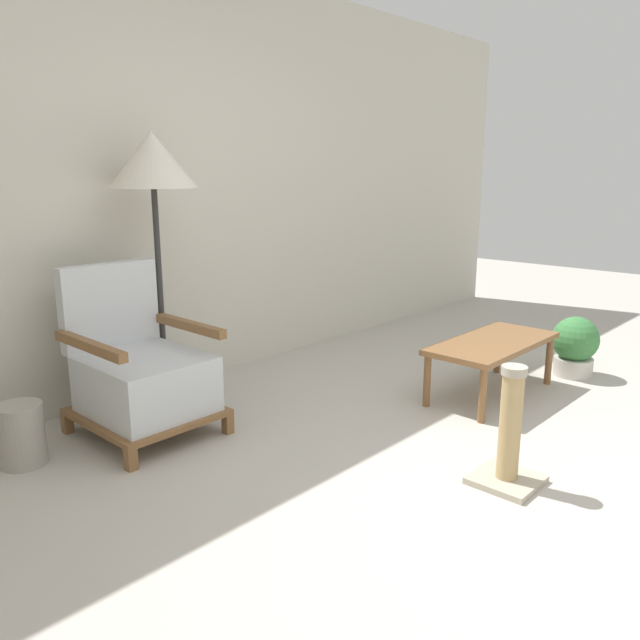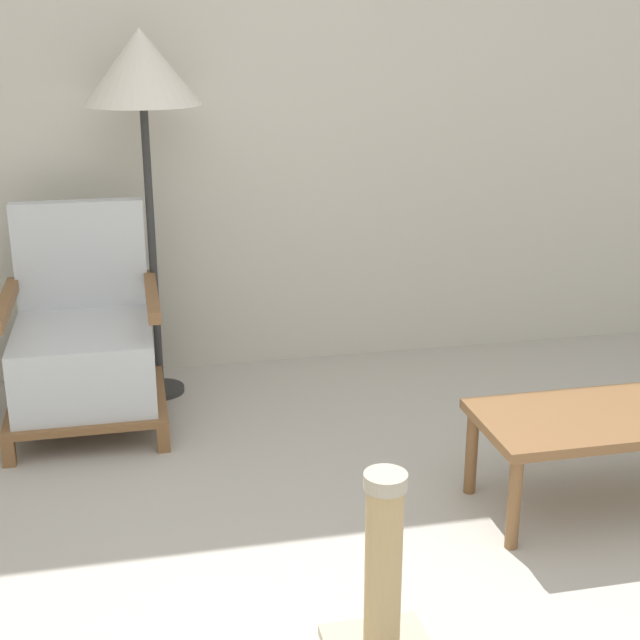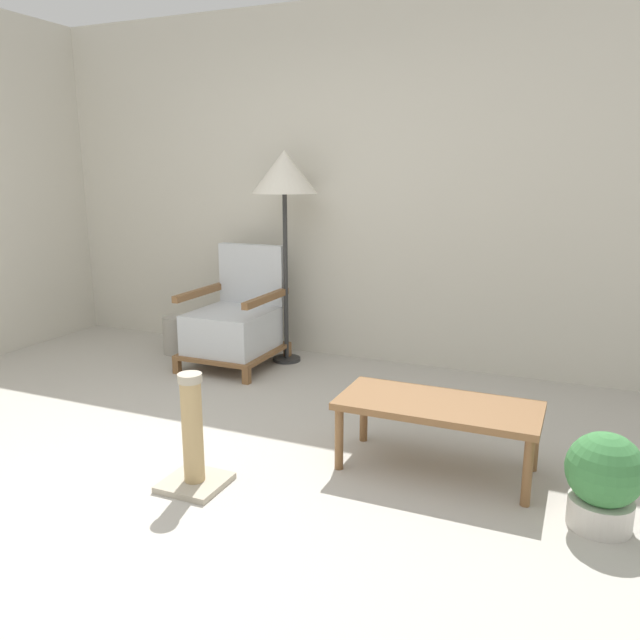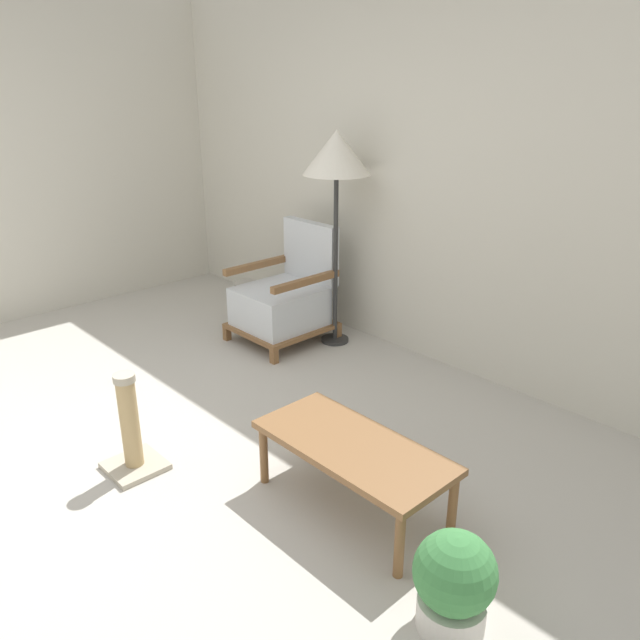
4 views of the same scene
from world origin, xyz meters
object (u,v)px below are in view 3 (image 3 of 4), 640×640
at_px(armchair, 235,323).
at_px(vase, 177,335).
at_px(coffee_table, 438,410).
at_px(floor_lamp, 284,177).
at_px(potted_plant, 604,479).
at_px(scratching_post, 193,445).

xyz_separation_m(armchair, vase, (-0.62, 0.09, -0.18)).
xyz_separation_m(armchair, coffee_table, (1.83, -1.12, -0.02)).
bearing_deg(coffee_table, floor_lamp, 137.90).
distance_m(floor_lamp, coffee_table, 2.33).
height_order(vase, potted_plant, potted_plant).
distance_m(armchair, coffee_table, 2.15).
height_order(armchair, potted_plant, armchair).
bearing_deg(coffee_table, armchair, 148.52).
height_order(vase, scratching_post, scratching_post).
height_order(armchair, vase, armchair).
xyz_separation_m(coffee_table, potted_plant, (0.76, -0.24, -0.10)).
height_order(armchair, floor_lamp, floor_lamp).
relative_size(floor_lamp, vase, 5.27).
xyz_separation_m(floor_lamp, coffee_table, (1.52, -1.37, -1.11)).
relative_size(floor_lamp, scratching_post, 2.87).
bearing_deg(floor_lamp, armchair, -141.08).
height_order(potted_plant, scratching_post, scratching_post).
bearing_deg(scratching_post, vase, 127.95).
height_order(armchair, coffee_table, armchair).
bearing_deg(scratching_post, coffee_table, 31.44).
distance_m(vase, scratching_post, 2.32).
xyz_separation_m(coffee_table, vase, (-2.45, 1.21, -0.16)).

